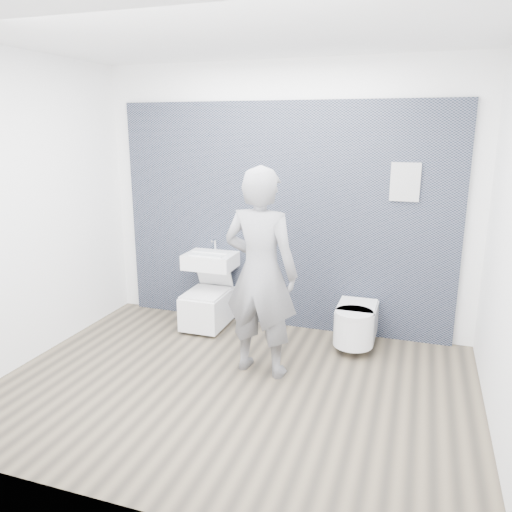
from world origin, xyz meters
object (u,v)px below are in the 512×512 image
(toilet_rounded, at_px, (355,324))
(visitor, at_px, (261,273))
(washbasin, at_px, (210,260))
(toilet_square, at_px, (208,306))

(toilet_rounded, distance_m, visitor, 1.25)
(washbasin, distance_m, visitor, 1.26)
(visitor, bearing_deg, washbasin, -39.89)
(toilet_square, xyz_separation_m, visitor, (0.87, -0.79, 0.68))
(washbasin, relative_size, toilet_rounded, 0.82)
(visitor, bearing_deg, toilet_rounded, -128.19)
(toilet_square, height_order, toilet_rounded, toilet_square)
(toilet_rounded, bearing_deg, toilet_square, 179.05)
(visitor, bearing_deg, toilet_square, -36.39)
(washbasin, distance_m, toilet_rounded, 1.68)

